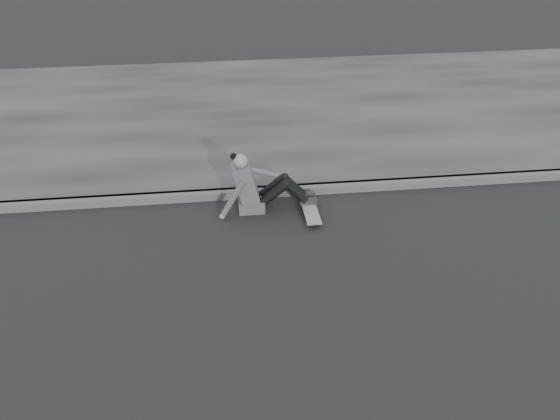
{
  "coord_description": "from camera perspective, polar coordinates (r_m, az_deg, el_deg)",
  "views": [
    {
      "loc": [
        -2.82,
        -5.32,
        4.53
      ],
      "look_at": [
        -2.03,
        1.32,
        0.5
      ],
      "focal_mm": 40.0,
      "sensor_mm": 36.0,
      "label": 1
    }
  ],
  "objects": [
    {
      "name": "ground",
      "position": [
        7.54,
        16.88,
        -7.47
      ],
      "size": [
        80.0,
        80.0,
        0.0
      ],
      "primitive_type": "plane",
      "color": "black",
      "rests_on": "ground"
    },
    {
      "name": "curb",
      "position": [
        9.51,
        11.31,
        2.39
      ],
      "size": [
        24.0,
        0.16,
        0.12
      ],
      "primitive_type": "cube",
      "color": "#505050",
      "rests_on": "ground"
    },
    {
      "name": "sidewalk",
      "position": [
        12.13,
        7.21,
        9.23
      ],
      "size": [
        24.0,
        6.0,
        0.12
      ],
      "primitive_type": "cube",
      "color": "#343434",
      "rests_on": "ground"
    },
    {
      "name": "skateboard",
      "position": [
        8.64,
        2.78,
        -0.02
      ],
      "size": [
        0.2,
        0.78,
        0.09
      ],
      "color": "#AAAAA4",
      "rests_on": "ground"
    },
    {
      "name": "seated_woman",
      "position": [
        8.63,
        -2.26,
        2.17
      ],
      "size": [
        1.38,
        0.46,
        0.88
      ],
      "color": "#4F4F52",
      "rests_on": "ground"
    }
  ]
}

